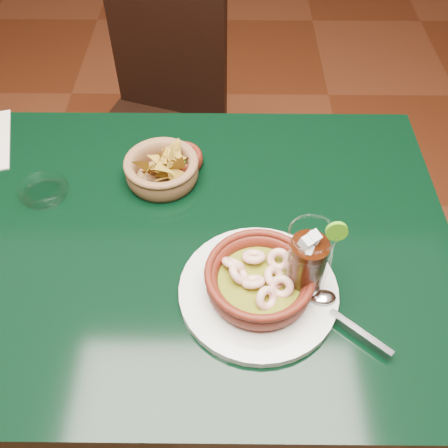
{
  "coord_description": "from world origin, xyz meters",
  "views": [
    {
      "loc": [
        0.15,
        -0.63,
        1.53
      ],
      "look_at": [
        0.14,
        -0.02,
        0.81
      ],
      "focal_mm": 40.0,
      "sensor_mm": 36.0,
      "label": 1
    }
  ],
  "objects_px": {
    "dining_table": "(159,264)",
    "shrimp_plate": "(259,283)",
    "chip_basket": "(162,169)",
    "dining_chair": "(159,121)",
    "cola_drink": "(306,264)"
  },
  "relations": [
    {
      "from": "dining_chair",
      "to": "shrimp_plate",
      "type": "bearing_deg",
      "value": -71.03
    },
    {
      "from": "dining_table",
      "to": "dining_chair",
      "type": "relative_size",
      "value": 1.35
    },
    {
      "from": "dining_chair",
      "to": "cola_drink",
      "type": "distance_m",
      "value": 0.97
    },
    {
      "from": "chip_basket",
      "to": "shrimp_plate",
      "type": "bearing_deg",
      "value": -55.96
    },
    {
      "from": "dining_chair",
      "to": "dining_table",
      "type": "bearing_deg",
      "value": -83.18
    },
    {
      "from": "chip_basket",
      "to": "cola_drink",
      "type": "bearing_deg",
      "value": -46.03
    },
    {
      "from": "dining_table",
      "to": "dining_chair",
      "type": "bearing_deg",
      "value": 96.82
    },
    {
      "from": "dining_chair",
      "to": "chip_basket",
      "type": "distance_m",
      "value": 0.62
    },
    {
      "from": "dining_table",
      "to": "chip_basket",
      "type": "distance_m",
      "value": 0.21
    },
    {
      "from": "dining_chair",
      "to": "cola_drink",
      "type": "relative_size",
      "value": 4.69
    },
    {
      "from": "chip_basket",
      "to": "cola_drink",
      "type": "xyz_separation_m",
      "value": [
        0.28,
        -0.29,
        0.05
      ]
    },
    {
      "from": "dining_table",
      "to": "shrimp_plate",
      "type": "relative_size",
      "value": 3.3
    },
    {
      "from": "dining_table",
      "to": "cola_drink",
      "type": "xyz_separation_m",
      "value": [
        0.28,
        -0.13,
        0.18
      ]
    },
    {
      "from": "dining_table",
      "to": "dining_chair",
      "type": "xyz_separation_m",
      "value": [
        -0.08,
        0.7,
        -0.16
      ]
    },
    {
      "from": "shrimp_plate",
      "to": "chip_basket",
      "type": "xyz_separation_m",
      "value": [
        -0.2,
        0.3,
        -0.0
      ]
    }
  ]
}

